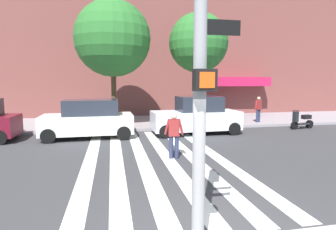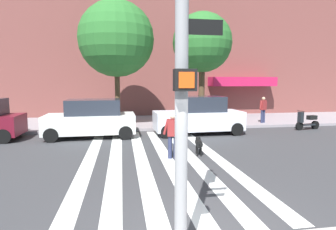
{
  "view_description": "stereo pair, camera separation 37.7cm",
  "coord_description": "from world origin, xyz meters",
  "px_view_note": "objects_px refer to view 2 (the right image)",
  "views": [
    {
      "loc": [
        -1.86,
        -4.08,
        2.73
      ],
      "look_at": [
        0.3,
        6.57,
        1.43
      ],
      "focal_mm": 29.78,
      "sensor_mm": 36.0,
      "label": 1
    },
    {
      "loc": [
        -1.49,
        -4.15,
        2.73
      ],
      "look_at": [
        0.3,
        6.57,
        1.43
      ],
      "focal_mm": 29.78,
      "sensor_mm": 36.0,
      "label": 2
    }
  ],
  "objects_px": {
    "street_tree_middle": "(202,43)",
    "pedestrian_bystander": "(263,108)",
    "traffic_light_pole": "(183,20)",
    "dog_on_leash": "(199,143)",
    "street_tree_nearest": "(116,39)",
    "parked_car_behind_first": "(91,119)",
    "parked_scooter": "(308,121)",
    "pedestrian_dog_walker": "(173,133)",
    "parked_car_third_in_line": "(199,116)"
  },
  "relations": [
    {
      "from": "traffic_light_pole",
      "to": "dog_on_leash",
      "type": "distance_m",
      "value": 7.3
    },
    {
      "from": "traffic_light_pole",
      "to": "street_tree_middle",
      "type": "distance_m",
      "value": 13.73
    },
    {
      "from": "parked_car_behind_first",
      "to": "street_tree_middle",
      "type": "distance_m",
      "value": 8.04
    },
    {
      "from": "parked_scooter",
      "to": "pedestrian_dog_walker",
      "type": "height_order",
      "value": "pedestrian_dog_walker"
    },
    {
      "from": "dog_on_leash",
      "to": "pedestrian_bystander",
      "type": "xyz_separation_m",
      "value": [
        6.0,
        6.36,
        0.63
      ]
    },
    {
      "from": "street_tree_nearest",
      "to": "parked_scooter",
      "type": "bearing_deg",
      "value": -12.74
    },
    {
      "from": "parked_car_third_in_line",
      "to": "pedestrian_bystander",
      "type": "relative_size",
      "value": 2.82
    },
    {
      "from": "pedestrian_dog_walker",
      "to": "dog_on_leash",
      "type": "relative_size",
      "value": 1.72
    },
    {
      "from": "street_tree_middle",
      "to": "pedestrian_bystander",
      "type": "height_order",
      "value": "street_tree_middle"
    },
    {
      "from": "pedestrian_dog_walker",
      "to": "parked_car_behind_first",
      "type": "bearing_deg",
      "value": 126.21
    },
    {
      "from": "parked_car_third_in_line",
      "to": "street_tree_nearest",
      "type": "height_order",
      "value": "street_tree_nearest"
    },
    {
      "from": "traffic_light_pole",
      "to": "street_tree_middle",
      "type": "height_order",
      "value": "street_tree_middle"
    },
    {
      "from": "dog_on_leash",
      "to": "pedestrian_bystander",
      "type": "distance_m",
      "value": 8.77
    },
    {
      "from": "street_tree_nearest",
      "to": "street_tree_middle",
      "type": "height_order",
      "value": "street_tree_nearest"
    },
    {
      "from": "traffic_light_pole",
      "to": "dog_on_leash",
      "type": "height_order",
      "value": "traffic_light_pole"
    },
    {
      "from": "street_tree_nearest",
      "to": "parked_car_behind_first",
      "type": "bearing_deg",
      "value": -115.08
    },
    {
      "from": "dog_on_leash",
      "to": "parked_scooter",
      "type": "bearing_deg",
      "value": 29.44
    },
    {
      "from": "parked_car_third_in_line",
      "to": "dog_on_leash",
      "type": "distance_m",
      "value": 4.27
    },
    {
      "from": "street_tree_nearest",
      "to": "pedestrian_dog_walker",
      "type": "bearing_deg",
      "value": -74.28
    },
    {
      "from": "street_tree_nearest",
      "to": "traffic_light_pole",
      "type": "bearing_deg",
      "value": -85.45
    },
    {
      "from": "dog_on_leash",
      "to": "parked_car_behind_first",
      "type": "bearing_deg",
      "value": 136.58
    },
    {
      "from": "traffic_light_pole",
      "to": "parked_car_behind_first",
      "type": "relative_size",
      "value": 1.34
    },
    {
      "from": "parked_scooter",
      "to": "dog_on_leash",
      "type": "distance_m",
      "value": 8.81
    },
    {
      "from": "parked_car_behind_first",
      "to": "pedestrian_bystander",
      "type": "height_order",
      "value": "parked_car_behind_first"
    },
    {
      "from": "parked_car_behind_first",
      "to": "parked_scooter",
      "type": "relative_size",
      "value": 2.67
    },
    {
      "from": "traffic_light_pole",
      "to": "parked_car_third_in_line",
      "type": "height_order",
      "value": "traffic_light_pole"
    },
    {
      "from": "traffic_light_pole",
      "to": "parked_car_third_in_line",
      "type": "distance_m",
      "value": 11.17
    },
    {
      "from": "street_tree_nearest",
      "to": "street_tree_middle",
      "type": "bearing_deg",
      "value": -0.41
    },
    {
      "from": "traffic_light_pole",
      "to": "street_tree_nearest",
      "type": "xyz_separation_m",
      "value": [
        -1.04,
        13.06,
        1.65
      ]
    },
    {
      "from": "street_tree_nearest",
      "to": "pedestrian_bystander",
      "type": "distance_m",
      "value": 9.95
    },
    {
      "from": "parked_car_behind_first",
      "to": "dog_on_leash",
      "type": "distance_m",
      "value": 5.96
    },
    {
      "from": "parked_car_third_in_line",
      "to": "parked_scooter",
      "type": "relative_size",
      "value": 2.84
    },
    {
      "from": "pedestrian_dog_walker",
      "to": "street_tree_nearest",
      "type": "bearing_deg",
      "value": 105.72
    },
    {
      "from": "street_tree_nearest",
      "to": "pedestrian_bystander",
      "type": "bearing_deg",
      "value": -2.48
    },
    {
      "from": "street_tree_middle",
      "to": "parked_scooter",
      "type": "bearing_deg",
      "value": -23.04
    },
    {
      "from": "parked_scooter",
      "to": "dog_on_leash",
      "type": "bearing_deg",
      "value": -150.56
    },
    {
      "from": "parked_car_third_in_line",
      "to": "street_tree_nearest",
      "type": "relative_size",
      "value": 0.64
    },
    {
      "from": "dog_on_leash",
      "to": "pedestrian_bystander",
      "type": "relative_size",
      "value": 0.58
    },
    {
      "from": "traffic_light_pole",
      "to": "dog_on_leash",
      "type": "relative_size",
      "value": 6.07
    },
    {
      "from": "traffic_light_pole",
      "to": "parked_car_behind_first",
      "type": "distance_m",
      "value": 10.95
    },
    {
      "from": "street_tree_middle",
      "to": "pedestrian_dog_walker",
      "type": "relative_size",
      "value": 4.12
    },
    {
      "from": "traffic_light_pole",
      "to": "parked_scooter",
      "type": "bearing_deg",
      "value": 47.67
    },
    {
      "from": "traffic_light_pole",
      "to": "parked_car_third_in_line",
      "type": "xyz_separation_m",
      "value": [
        3.17,
        10.39,
        -2.59
      ]
    },
    {
      "from": "traffic_light_pole",
      "to": "pedestrian_bystander",
      "type": "xyz_separation_m",
      "value": [
        8.02,
        12.67,
        -2.44
      ]
    },
    {
      "from": "parked_car_behind_first",
      "to": "pedestrian_dog_walker",
      "type": "distance_m",
      "value": 5.51
    },
    {
      "from": "parked_car_behind_first",
      "to": "parked_scooter",
      "type": "xyz_separation_m",
      "value": [
        11.98,
        0.25,
        -0.44
      ]
    },
    {
      "from": "parked_car_third_in_line",
      "to": "parked_scooter",
      "type": "distance_m",
      "value": 6.54
    },
    {
      "from": "parked_car_third_in_line",
      "to": "street_tree_nearest",
      "type": "bearing_deg",
      "value": 147.6
    },
    {
      "from": "parked_scooter",
      "to": "street_tree_middle",
      "type": "distance_m",
      "value": 7.64
    },
    {
      "from": "pedestrian_bystander",
      "to": "dog_on_leash",
      "type": "bearing_deg",
      "value": -133.31
    }
  ]
}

